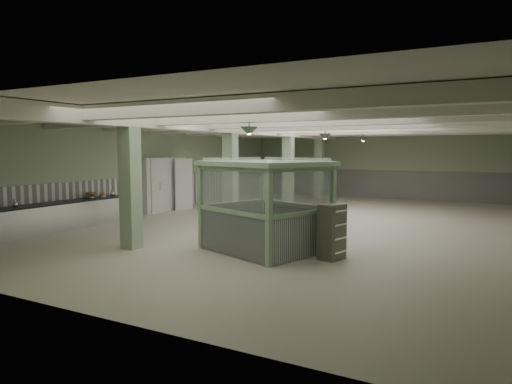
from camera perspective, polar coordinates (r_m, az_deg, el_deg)
The scene contains 30 objects.
floor at distance 16.27m, azimuth 6.23°, elevation -3.91°, with size 20.00×20.00×0.00m, color beige.
ceiling at distance 16.09m, azimuth 6.36°, elevation 8.85°, with size 14.00×20.00×0.02m, color silver.
wall_back at distance 25.62m, azimuth 14.74°, elevation 3.34°, with size 14.00×0.02×3.60m, color #98AA88.
wall_front at distance 7.80m, azimuth -22.51°, elevation -0.94°, with size 14.00×0.02×3.60m, color #98AA88.
wall_left at distance 19.80m, azimuth -12.86°, elevation 2.86°, with size 0.02×20.00×3.60m, color #98AA88.
wainscot_left at distance 19.85m, azimuth -12.74°, elevation -0.17°, with size 0.05×19.90×1.50m, color white.
wainscot_back at distance 25.65m, azimuth 14.67°, elevation 1.00°, with size 13.90×0.05×1.50m, color white.
girder at distance 17.17m, azimuth -1.48°, elevation 7.92°, with size 0.45×19.90×0.40m, color white.
beam_a at distance 9.57m, azimuth -11.01°, elevation 10.16°, with size 13.90×0.35×0.32m, color white.
beam_b at distance 11.61m, azimuth -3.06°, elevation 9.37°, with size 13.90×0.35×0.32m, color white.
beam_c at distance 13.80m, azimuth 2.42°, elevation 8.72°, with size 13.90×0.35×0.32m, color white.
beam_d at distance 16.08m, azimuth 6.35°, elevation 8.21°, with size 13.90×0.35×0.32m, color white.
beam_e at distance 18.42m, azimuth 9.30°, elevation 7.79°, with size 13.90×0.35×0.32m, color white.
beam_f at distance 20.80m, azimuth 11.57°, elevation 7.46°, with size 13.90×0.35×0.32m, color white.
beam_g at distance 23.20m, azimuth 13.37°, elevation 7.19°, with size 13.90×0.35×0.32m, color white.
column_a at distance 12.34m, azimuth -15.45°, elevation 1.42°, with size 0.42×0.42×3.60m, color #9FB995.
column_b at distance 16.31m, azimuth -3.21°, elevation 2.50°, with size 0.42×0.42×3.60m, color #9FB995.
column_c at distance 20.74m, azimuth 4.04°, elevation 3.08°, with size 0.42×0.42×3.60m, color #9FB995.
column_d at distance 24.44m, azimuth 7.91°, elevation 3.38°, with size 0.42×0.42×3.60m, color #9FB995.
pendant_front at distance 11.34m, azimuth -0.87°, elevation 7.60°, with size 0.44×0.44×0.22m, color #304030.
pendant_mid at distance 16.35m, azimuth 8.64°, elevation 6.83°, with size 0.44×0.44×0.22m, color #304030.
pendant_back at distance 21.13m, azimuth 13.25°, elevation 6.39°, with size 0.44×0.44×0.22m, color #304030.
prep_counter at distance 16.21m, azimuth -22.93°, elevation -2.69°, with size 0.89×5.11×0.91m.
pitcher_near at distance 15.01m, azimuth -27.91°, elevation -1.31°, with size 0.17×0.20×0.26m, color silver, non-canonical shape.
pitcher_far at distance 17.33m, azimuth -17.52°, elevation -0.15°, with size 0.17×0.20×0.25m, color silver, non-canonical shape.
veg_colander at distance 16.89m, azimuth -20.09°, elevation -0.41°, with size 0.48×0.48×0.22m, color #45464B, non-canonical shape.
orange_bowl at distance 17.15m, azimuth -18.62°, elevation -0.51°, with size 0.24×0.24×0.09m, color #B2B2B7.
walkin_cooler at distance 19.74m, azimuth -11.62°, elevation 1.05°, with size 0.92×2.55×2.34m.
guard_booth at distance 11.66m, azimuth 1.19°, elevation 0.44°, with size 3.55×3.29×2.39m.
filing_cabinet at distance 10.97m, azimuth 9.48°, elevation -4.94°, with size 0.43×0.61×1.32m, color #5E6352.
Camera 1 is at (6.03, -14.89, 2.59)m, focal length 32.00 mm.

